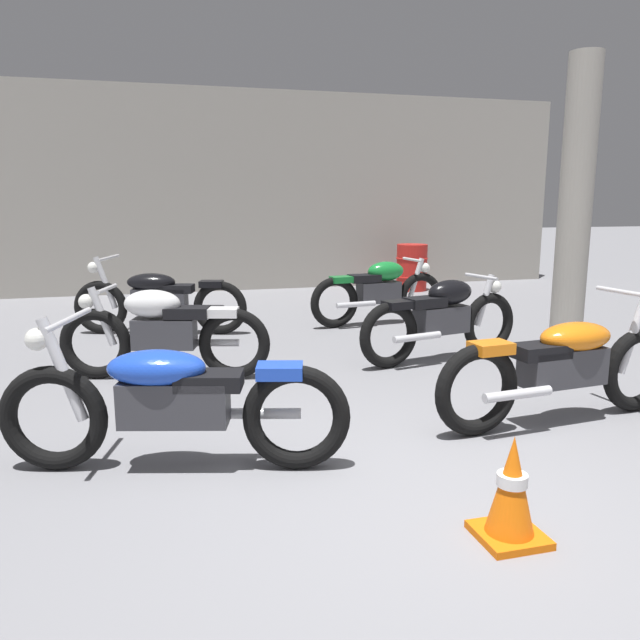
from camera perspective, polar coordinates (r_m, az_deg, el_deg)
The scene contains 11 objects.
ground_plane at distance 3.64m, azimuth 11.56°, elevation -16.45°, with size 60.00×60.00×0.00m, color gray.
back_wall at distance 11.71m, azimuth -7.98°, elevation 11.54°, with size 12.89×0.24×3.60m, color #9E998E.
support_pillar at distance 7.54m, azimuth 22.30°, elevation 9.69°, with size 0.36×0.36×3.20m, color #9E998E.
motorcycle_left_row_0 at distance 3.97m, azimuth -13.35°, elevation -7.10°, with size 2.13×0.82×0.97m.
motorcycle_left_row_1 at distance 5.98m, azimuth -14.13°, elevation -0.96°, with size 1.93×0.68×0.88m.
motorcycle_left_row_2 at distance 8.01m, azimuth -14.52°, elevation 1.93°, with size 2.11×0.86×0.97m.
motorcycle_right_row_0 at distance 5.01m, azimuth 21.43°, elevation -3.78°, with size 2.17×0.68×0.97m.
motorcycle_right_row_1 at distance 6.59m, azimuth 11.13°, elevation 0.25°, with size 1.95×0.65×0.88m.
motorcycle_right_row_2 at distance 8.42m, azimuth 5.46°, elevation 2.70°, with size 1.97×0.55×0.88m.
oil_drum at distance 11.69m, azimuth 8.38°, elevation 4.78°, with size 0.59×0.59×0.85m.
traffic_cone at distance 3.31m, azimuth 17.10°, elevation -14.66°, with size 0.32×0.32×0.54m.
Camera 1 is at (-1.50, -2.87, 1.66)m, focal length 35.01 mm.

